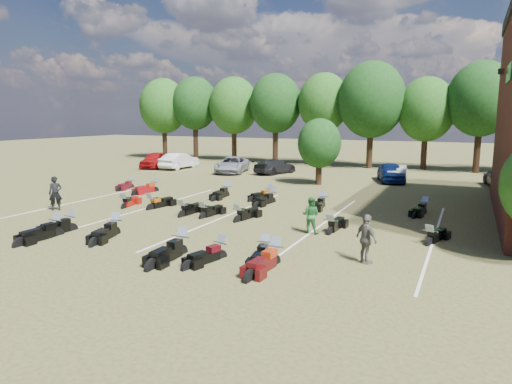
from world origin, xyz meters
The scene contains 35 objects.
ground centered at (0.00, 0.00, 0.00)m, with size 160.00×160.00×0.00m, color brown.
car_0 centered at (-20.15, 19.56, 0.79)m, with size 1.86×4.61×1.57m, color #9A0E10.
car_1 centered at (-17.49, 19.89, 0.77)m, with size 1.63×4.66×1.54m, color silver.
car_2 centered at (-11.33, 19.26, 0.72)m, with size 2.39×5.19×1.44m, color gray.
car_3 centered at (-7.54, 20.28, 0.65)m, with size 1.83×4.50×1.31m, color black.
car_4 centered at (2.65, 19.36, 0.75)m, with size 1.77×4.40×1.50m, color navy.
car_5 centered at (3.01, 20.12, 0.65)m, with size 1.37×3.94×1.30m, color #B2B2AD.
car_7 centered at (10.48, 19.73, 0.75)m, with size 2.10×5.18×1.50m, color #37373C.
person_black centered at (-12.10, 0.38, 0.94)m, with size 0.68×0.45×1.87m, color black.
person_green centered at (2.01, 1.57, 0.81)m, with size 0.79×0.62×1.63m, color #24602B.
person_grey centered at (5.07, -1.54, 0.87)m, with size 1.02×0.42×1.74m, color #5E5B51.
motorcycle_0 centered at (-7.73, -3.47, 0.00)m, with size 0.78×2.45×1.37m, color black, non-canonical shape.
motorcycle_1 centered at (-5.55, -2.28, 0.00)m, with size 0.76×2.38×1.33m, color black, non-canonical shape.
motorcycle_2 centered at (-7.87, -2.56, 0.00)m, with size 0.75×2.36×1.32m, color black, non-canonical shape.
motorcycle_3 centered at (-1.34, -3.45, 0.00)m, with size 0.80×2.51×1.40m, color black, non-canonical shape.
motorcycle_4 centered at (1.62, -2.46, 0.00)m, with size 0.69×2.16×1.20m, color black, non-canonical shape.
motorcycle_5 centered at (0.20, -3.24, 0.00)m, with size 0.68×2.14×1.19m, color black, non-canonical shape.
motorcycle_6 centered at (2.26, -3.07, 0.00)m, with size 0.77×2.43×1.35m, color #40090B, non-canonical shape.
motorcycle_7 centered at (-9.15, 2.42, 0.00)m, with size 0.68×2.12×1.18m, color maroon, non-canonical shape.
motorcycle_8 centered at (-7.57, 2.76, 0.00)m, with size 0.73×2.29×1.28m, color black, non-canonical shape.
motorcycle_9 centered at (-4.97, 1.97, 0.00)m, with size 0.72×2.27×1.26m, color black, non-canonical shape.
motorcycle_10 centered at (-3.82, 2.13, 0.00)m, with size 0.68×2.13×1.19m, color black, non-canonical shape.
motorcycle_11 centered at (-1.88, 2.19, 0.00)m, with size 0.70×2.21×1.23m, color black, non-canonical shape.
motorcycle_12 centered at (2.83, 1.86, 0.00)m, with size 0.70×2.20×1.23m, color black, non-canonical shape.
motorcycle_13 centered at (6.90, 1.85, 0.00)m, with size 0.66×2.09×1.16m, color black, non-canonical shape.
motorcycle_14 centered at (-13.69, 8.34, 0.00)m, with size 0.66×2.06×1.15m, color #410911, non-canonical shape.
motorcycle_15 centered at (-11.16, 7.75, 0.00)m, with size 0.75×2.34×1.31m, color maroon, non-canonical shape.
motorcycle_16 centered at (-5.82, 8.18, 0.00)m, with size 0.75×2.35×1.31m, color black, non-canonical shape.
motorcycle_17 centered at (-3.07, 8.68, 0.00)m, with size 0.68×2.14×1.19m, color black, non-canonical shape.
motorcycle_18 centered at (-2.33, 7.43, 0.00)m, with size 0.73×2.28×1.27m, color black, non-canonical shape.
motorcycle_19 centered at (0.78, 7.46, 0.00)m, with size 0.70×2.19×1.22m, color black, non-canonical shape.
motorcycle_20 centered at (6.11, 8.24, 0.00)m, with size 0.69×2.15×1.20m, color black, non-canonical shape.
tree_line centered at (-1.00, 29.00, 6.31)m, with size 56.00×6.00×9.79m.
young_tree_midfield centered at (-2.00, 15.50, 3.09)m, with size 3.20×3.20×4.70m.
parking_lines centered at (-3.00, 3.00, 0.01)m, with size 20.10×14.00×0.01m.
Camera 1 is at (8.12, -17.04, 5.08)m, focal length 32.00 mm.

